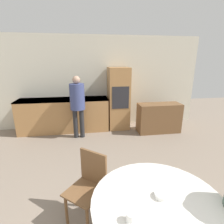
% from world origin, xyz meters
% --- Properties ---
extents(wall_back, '(6.06, 0.05, 2.60)m').
position_xyz_m(wall_back, '(0.00, 5.00, 1.30)').
color(wall_back, beige).
rests_on(wall_back, ground_plane).
extents(kitchen_counter, '(2.41, 0.60, 0.92)m').
position_xyz_m(kitchen_counter, '(-0.98, 4.65, 0.47)').
color(kitchen_counter, '#AD7A47').
rests_on(kitchen_counter, ground_plane).
extents(oven_unit, '(0.58, 0.59, 1.74)m').
position_xyz_m(oven_unit, '(0.56, 4.66, 0.87)').
color(oven_unit, '#AD7A47').
rests_on(oven_unit, ground_plane).
extents(sideboard, '(1.16, 0.45, 0.80)m').
position_xyz_m(sideboard, '(1.60, 4.17, 0.40)').
color(sideboard, brown).
rests_on(sideboard, ground_plane).
extents(dining_table, '(1.21, 1.21, 0.72)m').
position_xyz_m(dining_table, '(0.23, 1.06, 0.52)').
color(dining_table, brown).
rests_on(dining_table, ground_plane).
extents(chair_far_left, '(0.56, 0.56, 0.88)m').
position_xyz_m(chair_far_left, '(-0.38, 1.68, 0.50)').
color(chair_far_left, brown).
rests_on(chair_far_left, ground_plane).
extents(person_standing, '(0.36, 0.36, 1.57)m').
position_xyz_m(person_standing, '(-0.57, 4.13, 0.97)').
color(person_standing, '#262628').
rests_on(person_standing, ground_plane).
extents(cup, '(0.08, 0.08, 0.08)m').
position_xyz_m(cup, '(-0.07, 0.90, 0.76)').
color(cup, white).
rests_on(cup, dining_table).
extents(bowl_centre, '(0.13, 0.13, 0.04)m').
position_xyz_m(bowl_centre, '(0.28, 1.10, 0.74)').
color(bowl_centre, white).
rests_on(bowl_centre, dining_table).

